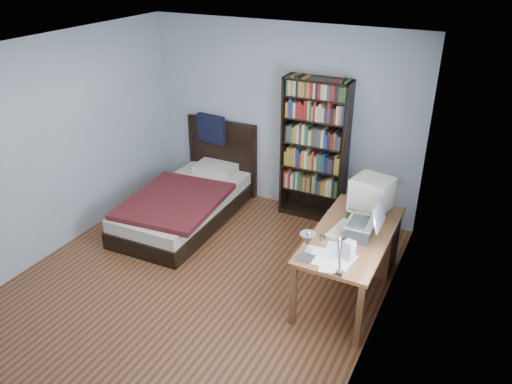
% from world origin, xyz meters
% --- Properties ---
extents(room, '(4.20, 4.24, 2.50)m').
position_xyz_m(room, '(0.03, -0.00, 1.25)').
color(room, '#522C18').
rests_on(room, ground).
extents(desk, '(0.75, 1.57, 0.73)m').
position_xyz_m(desk, '(1.51, 0.97, 0.42)').
color(desk, brown).
rests_on(desk, floor).
extents(crt_monitor, '(0.44, 0.41, 0.43)m').
position_xyz_m(crt_monitor, '(1.55, 1.00, 0.97)').
color(crt_monitor, beige).
rests_on(crt_monitor, desk).
extents(laptop, '(0.35, 0.35, 0.42)m').
position_xyz_m(laptop, '(1.61, 0.49, 0.85)').
color(laptop, '#2D2D30').
rests_on(laptop, desk).
extents(desk_lamp, '(0.25, 0.55, 0.65)m').
position_xyz_m(desk_lamp, '(1.49, -0.60, 1.25)').
color(desk_lamp, '#99999E').
rests_on(desk_lamp, desk).
extents(keyboard, '(0.22, 0.43, 0.04)m').
position_xyz_m(keyboard, '(1.39, 0.52, 0.74)').
color(keyboard, beige).
rests_on(keyboard, desk).
extents(speaker, '(0.12, 0.12, 0.19)m').
position_xyz_m(speaker, '(1.61, 0.07, 0.82)').
color(speaker, gray).
rests_on(speaker, desk).
extents(soda_can, '(0.06, 0.06, 0.11)m').
position_xyz_m(soda_can, '(1.40, 0.77, 0.78)').
color(soda_can, '#093307').
rests_on(soda_can, desk).
extents(mouse, '(0.06, 0.11, 0.04)m').
position_xyz_m(mouse, '(1.47, 0.79, 0.75)').
color(mouse, silver).
rests_on(mouse, desk).
extents(phone_silver, '(0.09, 0.11, 0.02)m').
position_xyz_m(phone_silver, '(1.29, 0.28, 0.74)').
color(phone_silver, silver).
rests_on(phone_silver, desk).
extents(phone_grey, '(0.06, 0.10, 0.02)m').
position_xyz_m(phone_grey, '(1.24, 0.02, 0.74)').
color(phone_grey, gray).
rests_on(phone_grey, desk).
extents(external_drive, '(0.13, 0.13, 0.03)m').
position_xyz_m(external_drive, '(1.27, -0.12, 0.74)').
color(external_drive, gray).
rests_on(external_drive, desk).
extents(bookshelf, '(0.85, 0.30, 1.89)m').
position_xyz_m(bookshelf, '(0.55, 1.94, 0.95)').
color(bookshelf, black).
rests_on(bookshelf, floor).
extents(bed, '(1.24, 2.15, 1.16)m').
position_xyz_m(bed, '(-0.91, 1.13, 0.25)').
color(bed, black).
rests_on(bed, floor).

